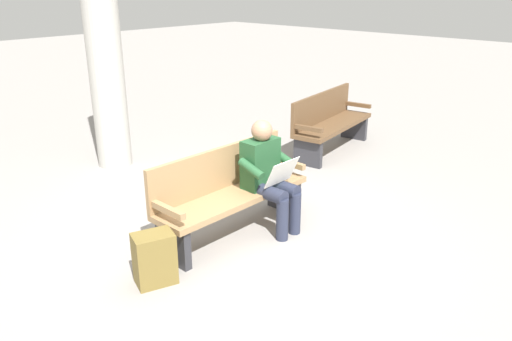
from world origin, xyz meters
TOP-DOWN VIEW (x-y plane):
  - ground_plane at (0.00, 0.00)m, footprint 40.00×40.00m
  - bench_near at (-0.00, -0.07)m, footprint 1.80×0.50m
  - person_seated at (-0.34, 0.17)m, footprint 0.57×0.58m
  - backpack at (1.12, 0.13)m, footprint 0.41×0.37m
  - bench_far at (-2.96, -0.88)m, footprint 1.85×0.74m
  - support_pillar at (-0.34, -2.78)m, footprint 0.47×0.47m

SIDE VIEW (x-z plane):
  - ground_plane at x=0.00m, z-range 0.00..0.00m
  - backpack at x=1.12m, z-range 0.00..0.47m
  - bench_near at x=0.00m, z-range 0.01..0.91m
  - bench_far at x=-2.96m, z-range 0.01..0.91m
  - person_seated at x=-0.34m, z-range 0.04..1.22m
  - support_pillar at x=-0.34m, z-range 0.00..3.81m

